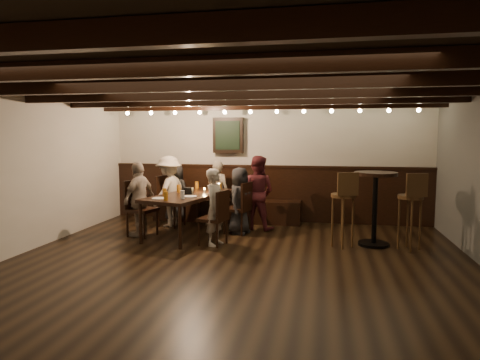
% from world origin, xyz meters
% --- Properties ---
extents(room, '(7.00, 7.00, 7.00)m').
position_xyz_m(room, '(-0.29, 2.21, 1.07)').
color(room, black).
rests_on(room, ground).
extents(dining_table, '(1.31, 2.08, 0.72)m').
position_xyz_m(dining_table, '(-1.16, 1.95, 0.66)').
color(dining_table, black).
rests_on(dining_table, floor).
extents(chair_left_near, '(0.54, 0.54, 0.97)m').
position_xyz_m(chair_left_near, '(-1.75, 2.56, 0.30)').
color(chair_left_near, black).
rests_on(chair_left_near, floor).
extents(chair_left_far, '(0.54, 0.54, 0.97)m').
position_xyz_m(chair_left_far, '(-1.97, 1.69, 0.30)').
color(chair_left_far, black).
rests_on(chair_left_far, floor).
extents(chair_right_near, '(0.51, 0.51, 0.92)m').
position_xyz_m(chair_right_near, '(-0.36, 2.22, 0.28)').
color(chair_right_near, black).
rests_on(chair_right_near, floor).
extents(chair_right_far, '(0.49, 0.49, 0.88)m').
position_xyz_m(chair_right_far, '(-0.58, 1.34, 0.27)').
color(chair_right_far, black).
rests_on(chair_right_far, floor).
extents(person_bench_left, '(0.65, 0.51, 1.19)m').
position_xyz_m(person_bench_left, '(-1.82, 3.04, 0.59)').
color(person_bench_left, black).
rests_on(person_bench_left, floor).
extents(person_bench_centre, '(0.52, 0.40, 1.25)m').
position_xyz_m(person_bench_centre, '(-0.91, 2.97, 0.63)').
color(person_bench_centre, slate).
rests_on(person_bench_centre, floor).
extents(person_bench_right, '(0.78, 0.67, 1.38)m').
position_xyz_m(person_bench_right, '(-0.07, 2.61, 0.69)').
color(person_bench_right, '#5A1E24').
rests_on(person_bench_right, floor).
extents(person_left_near, '(0.70, 0.97, 1.36)m').
position_xyz_m(person_left_near, '(-1.78, 2.57, 0.68)').
color(person_left_near, '#BDB1A0').
rests_on(person_left_near, floor).
extents(person_left_far, '(0.49, 0.81, 1.30)m').
position_xyz_m(person_left_far, '(-2.00, 1.70, 0.65)').
color(person_left_far, '#A09080').
rests_on(person_left_far, floor).
extents(person_right_near, '(0.51, 0.65, 1.19)m').
position_xyz_m(person_right_near, '(-0.33, 2.21, 0.59)').
color(person_right_near, black).
rests_on(person_right_near, floor).
extents(person_right_far, '(0.39, 0.51, 1.23)m').
position_xyz_m(person_right_far, '(-0.55, 1.34, 0.61)').
color(person_right_far, '#ADA192').
rests_on(person_right_far, floor).
extents(pint_a, '(0.07, 0.07, 0.14)m').
position_xyz_m(pint_a, '(-1.27, 2.70, 0.79)').
color(pint_a, '#BF7219').
rests_on(pint_a, dining_table).
extents(pint_b, '(0.07, 0.07, 0.14)m').
position_xyz_m(pint_b, '(-0.76, 2.52, 0.79)').
color(pint_b, '#BF7219').
rests_on(pint_b, dining_table).
extents(pint_c, '(0.07, 0.07, 0.14)m').
position_xyz_m(pint_c, '(-1.43, 2.12, 0.79)').
color(pint_c, '#BF7219').
rests_on(pint_c, dining_table).
extents(pint_d, '(0.07, 0.07, 0.14)m').
position_xyz_m(pint_d, '(-0.82, 2.07, 0.79)').
color(pint_d, silver).
rests_on(pint_d, dining_table).
extents(pint_e, '(0.07, 0.07, 0.14)m').
position_xyz_m(pint_e, '(-1.49, 1.57, 0.79)').
color(pint_e, '#BF7219').
rests_on(pint_e, dining_table).
extents(pint_f, '(0.07, 0.07, 0.14)m').
position_xyz_m(pint_f, '(-1.10, 1.37, 0.79)').
color(pint_f, silver).
rests_on(pint_f, dining_table).
extents(pint_g, '(0.07, 0.07, 0.14)m').
position_xyz_m(pint_g, '(-1.31, 1.17, 0.79)').
color(pint_g, '#BF7219').
rests_on(pint_g, dining_table).
extents(plate_near, '(0.24, 0.24, 0.01)m').
position_xyz_m(plate_near, '(-1.48, 1.31, 0.73)').
color(plate_near, white).
rests_on(plate_near, dining_table).
extents(plate_far, '(0.24, 0.24, 0.01)m').
position_xyz_m(plate_far, '(-1.06, 1.62, 0.73)').
color(plate_far, white).
rests_on(plate_far, dining_table).
extents(condiment_caddy, '(0.15, 0.10, 0.12)m').
position_xyz_m(condiment_caddy, '(-1.18, 1.90, 0.78)').
color(condiment_caddy, black).
rests_on(condiment_caddy, dining_table).
extents(candle, '(0.05, 0.05, 0.05)m').
position_xyz_m(candle, '(-0.98, 2.22, 0.75)').
color(candle, beige).
rests_on(candle, dining_table).
extents(high_top_table, '(0.66, 0.66, 1.18)m').
position_xyz_m(high_top_table, '(1.94, 1.80, 0.77)').
color(high_top_table, black).
rests_on(high_top_table, floor).
extents(bar_stool_left, '(0.41, 0.43, 1.19)m').
position_xyz_m(bar_stool_left, '(1.44, 1.59, 0.44)').
color(bar_stool_left, '#3E2A13').
rests_on(bar_stool_left, floor).
extents(bar_stool_right, '(0.40, 0.42, 1.19)m').
position_xyz_m(bar_stool_right, '(2.44, 1.64, 0.44)').
color(bar_stool_right, '#3E2A13').
rests_on(bar_stool_right, floor).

